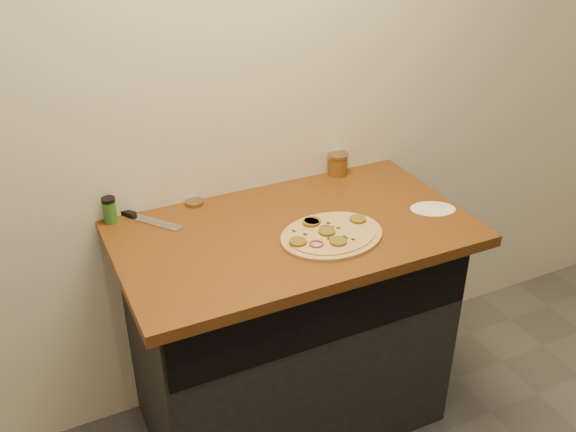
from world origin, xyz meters
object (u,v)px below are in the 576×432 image
spice_shaker (110,210)px  pizza (331,235)px  salsa_jar (338,164)px  chefs_knife (137,217)px

spice_shaker → pizza: bearing=-33.0°
pizza → spice_shaker: 0.76m
salsa_jar → spice_shaker: spice_shaker is taller
chefs_knife → spice_shaker: (-0.09, 0.01, 0.04)m
spice_shaker → chefs_knife: bearing=-7.5°
pizza → chefs_knife: pizza is taller
chefs_knife → spice_shaker: spice_shaker is taller
pizza → spice_shaker: size_ratio=4.10×
salsa_jar → spice_shaker: size_ratio=0.93×
pizza → spice_shaker: spice_shaker is taller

